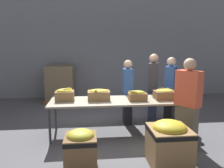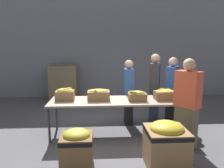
{
  "view_description": "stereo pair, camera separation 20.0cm",
  "coord_description": "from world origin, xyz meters",
  "px_view_note": "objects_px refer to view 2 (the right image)",
  "views": [
    {
      "loc": [
        -0.61,
        -4.68,
        1.97
      ],
      "look_at": [
        -0.11,
        0.12,
        1.13
      ],
      "focal_mm": 35.0,
      "sensor_mm": 36.0,
      "label": 1
    },
    {
      "loc": [
        -0.41,
        -4.7,
        1.97
      ],
      "look_at": [
        -0.11,
        0.12,
        1.13
      ],
      "focal_mm": 35.0,
      "sensor_mm": 36.0,
      "label": 2
    }
  ],
  "objects_px": {
    "banana_box_1": "(99,94)",
    "volunteer_2": "(129,92)",
    "banana_box_3": "(165,94)",
    "pallet_stack_0": "(64,83)",
    "volunteer_0": "(172,91)",
    "donation_bin_1": "(166,143)",
    "banana_box_0": "(65,94)",
    "volunteer_1": "(155,88)",
    "sorting_table": "(117,102)",
    "donation_bin_0": "(77,148)",
    "banana_box_2": "(137,96)",
    "volunteer_3": "(187,105)"
  },
  "relations": [
    {
      "from": "sorting_table",
      "to": "banana_box_1",
      "type": "bearing_deg",
      "value": 174.22
    },
    {
      "from": "banana_box_1",
      "to": "volunteer_1",
      "type": "relative_size",
      "value": 0.27
    },
    {
      "from": "volunteer_0",
      "to": "donation_bin_1",
      "type": "height_order",
      "value": "volunteer_0"
    },
    {
      "from": "banana_box_2",
      "to": "donation_bin_0",
      "type": "relative_size",
      "value": 0.63
    },
    {
      "from": "volunteer_1",
      "to": "donation_bin_0",
      "type": "bearing_deg",
      "value": -20.97
    },
    {
      "from": "banana_box_3",
      "to": "pallet_stack_0",
      "type": "bearing_deg",
      "value": 129.95
    },
    {
      "from": "banana_box_0",
      "to": "volunteer_1",
      "type": "bearing_deg",
      "value": 18.66
    },
    {
      "from": "banana_box_2",
      "to": "banana_box_3",
      "type": "xyz_separation_m",
      "value": [
        0.64,
        0.05,
        0.01
      ]
    },
    {
      "from": "volunteer_1",
      "to": "volunteer_2",
      "type": "height_order",
      "value": "volunteer_1"
    },
    {
      "from": "volunteer_1",
      "to": "donation_bin_1",
      "type": "xyz_separation_m",
      "value": [
        -0.36,
        -2.21,
        -0.48
      ]
    },
    {
      "from": "volunteer_0",
      "to": "pallet_stack_0",
      "type": "distance_m",
      "value": 4.05
    },
    {
      "from": "banana_box_0",
      "to": "banana_box_1",
      "type": "distance_m",
      "value": 0.74
    },
    {
      "from": "sorting_table",
      "to": "volunteer_3",
      "type": "xyz_separation_m",
      "value": [
        1.27,
        -0.76,
        0.12
      ]
    },
    {
      "from": "donation_bin_0",
      "to": "pallet_stack_0",
      "type": "distance_m",
      "value": 4.72
    },
    {
      "from": "volunteer_2",
      "to": "pallet_stack_0",
      "type": "height_order",
      "value": "volunteer_2"
    },
    {
      "from": "sorting_table",
      "to": "volunteer_1",
      "type": "height_order",
      "value": "volunteer_1"
    },
    {
      "from": "banana_box_0",
      "to": "volunteer_3",
      "type": "relative_size",
      "value": 0.23
    },
    {
      "from": "banana_box_0",
      "to": "volunteer_3",
      "type": "bearing_deg",
      "value": -19.08
    },
    {
      "from": "banana_box_0",
      "to": "banana_box_3",
      "type": "bearing_deg",
      "value": -2.72
    },
    {
      "from": "donation_bin_0",
      "to": "pallet_stack_0",
      "type": "height_order",
      "value": "pallet_stack_0"
    },
    {
      "from": "banana_box_1",
      "to": "volunteer_2",
      "type": "bearing_deg",
      "value": 40.38
    },
    {
      "from": "donation_bin_0",
      "to": "pallet_stack_0",
      "type": "relative_size",
      "value": 0.51
    },
    {
      "from": "volunteer_0",
      "to": "pallet_stack_0",
      "type": "xyz_separation_m",
      "value": [
        -3.13,
        2.57,
        -0.2
      ]
    },
    {
      "from": "volunteer_0",
      "to": "volunteer_3",
      "type": "distance_m",
      "value": 1.44
    },
    {
      "from": "banana_box_2",
      "to": "volunteer_3",
      "type": "relative_size",
      "value": 0.24
    },
    {
      "from": "sorting_table",
      "to": "volunteer_3",
      "type": "relative_size",
      "value": 1.7
    },
    {
      "from": "banana_box_0",
      "to": "volunteer_2",
      "type": "distance_m",
      "value": 1.63
    },
    {
      "from": "volunteer_2",
      "to": "donation_bin_0",
      "type": "height_order",
      "value": "volunteer_2"
    },
    {
      "from": "banana_box_3",
      "to": "donation_bin_1",
      "type": "bearing_deg",
      "value": -105.56
    },
    {
      "from": "sorting_table",
      "to": "volunteer_2",
      "type": "distance_m",
      "value": 0.78
    },
    {
      "from": "banana_box_0",
      "to": "donation_bin_0",
      "type": "bearing_deg",
      "value": -75.13
    },
    {
      "from": "banana_box_0",
      "to": "pallet_stack_0",
      "type": "distance_m",
      "value": 3.21
    },
    {
      "from": "volunteer_3",
      "to": "donation_bin_0",
      "type": "bearing_deg",
      "value": 73.39
    },
    {
      "from": "banana_box_1",
      "to": "volunteer_2",
      "type": "height_order",
      "value": "volunteer_2"
    },
    {
      "from": "sorting_table",
      "to": "banana_box_2",
      "type": "xyz_separation_m",
      "value": [
        0.43,
        -0.07,
        0.16
      ]
    },
    {
      "from": "banana_box_2",
      "to": "volunteer_3",
      "type": "xyz_separation_m",
      "value": [
        0.84,
        -0.68,
        -0.03
      ]
    },
    {
      "from": "banana_box_2",
      "to": "banana_box_0",
      "type": "bearing_deg",
      "value": 174.35
    },
    {
      "from": "pallet_stack_0",
      "to": "banana_box_1",
      "type": "bearing_deg",
      "value": -68.65
    },
    {
      "from": "volunteer_3",
      "to": "volunteer_2",
      "type": "bearing_deg",
      "value": -1.2
    },
    {
      "from": "banana_box_3",
      "to": "donation_bin_0",
      "type": "xyz_separation_m",
      "value": [
        -1.84,
        -1.36,
        -0.56
      ]
    },
    {
      "from": "volunteer_0",
      "to": "volunteer_3",
      "type": "height_order",
      "value": "volunteer_3"
    },
    {
      "from": "sorting_table",
      "to": "banana_box_1",
      "type": "height_order",
      "value": "banana_box_1"
    },
    {
      "from": "banana_box_1",
      "to": "volunteer_0",
      "type": "xyz_separation_m",
      "value": [
        1.88,
        0.63,
        -0.07
      ]
    },
    {
      "from": "volunteer_0",
      "to": "donation_bin_1",
      "type": "bearing_deg",
      "value": 10.59
    },
    {
      "from": "banana_box_3",
      "to": "banana_box_1",
      "type": "bearing_deg",
      "value": 177.48
    },
    {
      "from": "banana_box_0",
      "to": "volunteer_0",
      "type": "height_order",
      "value": "volunteer_0"
    },
    {
      "from": "sorting_table",
      "to": "volunteer_3",
      "type": "height_order",
      "value": "volunteer_3"
    },
    {
      "from": "sorting_table",
      "to": "volunteer_2",
      "type": "bearing_deg",
      "value": 63.57
    },
    {
      "from": "banana_box_2",
      "to": "volunteer_2",
      "type": "height_order",
      "value": "volunteer_2"
    },
    {
      "from": "banana_box_0",
      "to": "sorting_table",
      "type": "bearing_deg",
      "value": -4.08
    }
  ]
}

